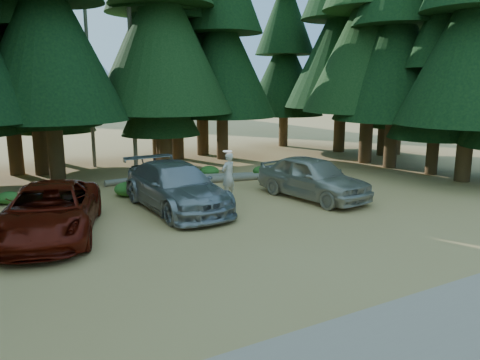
# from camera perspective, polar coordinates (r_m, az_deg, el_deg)

# --- Properties ---
(ground) EXTENTS (160.00, 160.00, 0.00)m
(ground) POSITION_cam_1_polar(r_m,az_deg,el_deg) (14.28, 1.78, -7.79)
(ground) COLOR tan
(ground) RESTS_ON ground
(gravel_strip) EXTENTS (26.00, 3.50, 0.01)m
(gravel_strip) POSITION_cam_1_polar(r_m,az_deg,el_deg) (9.82, 22.90, -18.29)
(gravel_strip) COLOR tan
(gravel_strip) RESTS_ON ground
(forest_belt_north) EXTENTS (36.00, 7.00, 22.00)m
(forest_belt_north) POSITION_cam_1_polar(r_m,az_deg,el_deg) (27.82, -14.41, 1.50)
(forest_belt_north) COLOR black
(forest_belt_north) RESTS_ON ground
(forest_belt_east) EXTENTS (6.00, 22.00, 22.00)m
(forest_belt_east) POSITION_cam_1_polar(r_m,az_deg,el_deg) (27.72, 25.61, 0.67)
(forest_belt_east) COLOR black
(forest_belt_east) RESTS_ON ground
(snag_front) EXTENTS (0.24, 0.24, 12.00)m
(snag_front) POSITION_cam_1_polar(r_m,az_deg,el_deg) (27.17, -13.11, 14.04)
(snag_front) COLOR #6A6155
(snag_front) RESTS_ON ground
(snag_back) EXTENTS (0.20, 0.20, 10.00)m
(snag_back) POSITION_cam_1_polar(r_m,az_deg,el_deg) (28.10, -17.90, 11.66)
(snag_back) COLOR #6A6155
(snag_back) RESTS_ON ground
(red_pickup) EXTENTS (4.38, 6.50, 1.66)m
(red_pickup) POSITION_cam_1_polar(r_m,az_deg,el_deg) (15.88, -22.20, -3.53)
(red_pickup) COLOR #5C1107
(red_pickup) RESTS_ON ground
(silver_minivan_center) EXTENTS (2.76, 6.22, 1.77)m
(silver_minivan_center) POSITION_cam_1_polar(r_m,az_deg,el_deg) (18.05, -7.82, -0.80)
(silver_minivan_center) COLOR #929599
(silver_minivan_center) RESTS_ON ground
(silver_minivan_right) EXTENTS (2.85, 5.49, 1.79)m
(silver_minivan_right) POSITION_cam_1_polar(r_m,az_deg,el_deg) (19.82, 8.85, 0.32)
(silver_minivan_right) COLOR #AEA99B
(silver_minivan_right) RESTS_ON ground
(frisbee_player) EXTENTS (0.77, 0.62, 1.90)m
(frisbee_player) POSITION_cam_1_polar(r_m,az_deg,el_deg) (18.46, -1.45, 0.57)
(frisbee_player) COLOR beige
(frisbee_player) RESTS_ON ground
(log_left) EXTENTS (4.19, 0.60, 0.30)m
(log_left) POSITION_cam_1_polar(r_m,az_deg,el_deg) (23.48, -11.31, 0.16)
(log_left) COLOR #6A6155
(log_left) RESTS_ON ground
(log_mid) EXTENTS (3.84, 0.95, 0.32)m
(log_mid) POSITION_cam_1_polar(r_m,az_deg,el_deg) (23.05, -1.41, 0.20)
(log_mid) COLOR #6A6155
(log_mid) RESTS_ON ground
(log_right) EXTENTS (4.91, 1.89, 0.32)m
(log_right) POSITION_cam_1_polar(r_m,az_deg,el_deg) (23.39, -4.53, 0.34)
(log_right) COLOR #6A6155
(log_right) RESTS_ON ground
(shrub_left) EXTENTS (0.90, 0.90, 0.49)m
(shrub_left) POSITION_cam_1_polar(r_m,az_deg,el_deg) (20.98, -26.39, -1.96)
(shrub_left) COLOR #29661E
(shrub_left) RESTS_ON ground
(shrub_center_left) EXTENTS (1.10, 1.10, 0.61)m
(shrub_center_left) POSITION_cam_1_polar(r_m,az_deg,el_deg) (20.66, -13.57, -1.07)
(shrub_center_left) COLOR #29661E
(shrub_center_left) RESTS_ON ground
(shrub_center_right) EXTENTS (0.94, 0.94, 0.52)m
(shrub_center_right) POSITION_cam_1_polar(r_m,az_deg,el_deg) (21.10, -11.22, -0.83)
(shrub_center_right) COLOR #29661E
(shrub_center_right) RESTS_ON ground
(shrub_right) EXTENTS (1.03, 1.03, 0.57)m
(shrub_right) POSITION_cam_1_polar(r_m,az_deg,el_deg) (24.25, -3.77, 1.06)
(shrub_right) COLOR #29661E
(shrub_right) RESTS_ON ground
(shrub_far_right) EXTENTS (0.94, 0.94, 0.52)m
(shrub_far_right) POSITION_cam_1_polar(r_m,az_deg,el_deg) (24.49, 2.67, 1.11)
(shrub_far_right) COLOR #29661E
(shrub_far_right) RESTS_ON ground
(shrub_edge_east) EXTENTS (0.90, 0.90, 0.50)m
(shrub_edge_east) POSITION_cam_1_polar(r_m,az_deg,el_deg) (23.35, 11.20, 0.35)
(shrub_edge_east) COLOR #29661E
(shrub_edge_east) RESTS_ON ground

